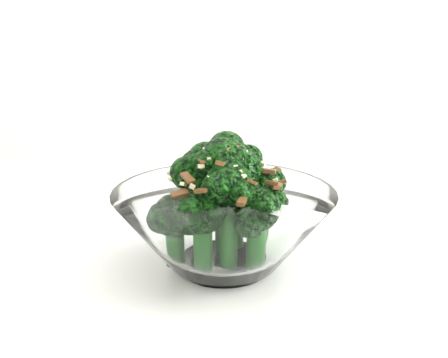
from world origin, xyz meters
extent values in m
cube|color=white|center=(-0.09, 0.11, 0.73)|extent=(1.42, 1.23, 0.04)
cylinder|color=white|center=(-0.23, 0.23, 0.75)|extent=(0.08, 0.08, 0.01)
cylinder|color=#175115|center=(-0.20, 0.23, 0.79)|extent=(0.02, 0.02, 0.05)
sphere|color=#10460D|center=(-0.20, 0.23, 0.82)|extent=(0.04, 0.04, 0.04)
cylinder|color=#175115|center=(-0.19, 0.25, 0.78)|extent=(0.02, 0.02, 0.04)
sphere|color=#10460D|center=(-0.19, 0.25, 0.81)|extent=(0.03, 0.03, 0.03)
cylinder|color=#175115|center=(-0.21, 0.20, 0.78)|extent=(0.02, 0.02, 0.05)
sphere|color=#10460D|center=(-0.21, 0.20, 0.81)|extent=(0.04, 0.04, 0.04)
cylinder|color=#175115|center=(-0.23, 0.23, 0.80)|extent=(0.02, 0.02, 0.07)
sphere|color=#10460D|center=(-0.23, 0.23, 0.85)|extent=(0.05, 0.05, 0.05)
cylinder|color=#175115|center=(-0.23, 0.21, 0.79)|extent=(0.02, 0.02, 0.06)
sphere|color=#10460D|center=(-0.23, 0.21, 0.83)|extent=(0.04, 0.04, 0.04)
cylinder|color=#175115|center=(-0.25, 0.20, 0.78)|extent=(0.02, 0.02, 0.04)
sphere|color=#10460D|center=(-0.25, 0.20, 0.81)|extent=(0.04, 0.04, 0.04)
cylinder|color=#175115|center=(-0.24, 0.24, 0.79)|extent=(0.02, 0.02, 0.06)
sphere|color=#10460D|center=(-0.24, 0.24, 0.84)|extent=(0.04, 0.04, 0.04)
cylinder|color=#175115|center=(-0.27, 0.22, 0.78)|extent=(0.02, 0.02, 0.03)
sphere|color=#10460D|center=(-0.27, 0.22, 0.80)|extent=(0.04, 0.04, 0.04)
cylinder|color=#175115|center=(-0.21, 0.25, 0.79)|extent=(0.02, 0.02, 0.07)
sphere|color=#10460D|center=(-0.21, 0.25, 0.84)|extent=(0.04, 0.04, 0.04)
cube|color=brown|center=(-0.19, 0.22, 0.84)|extent=(0.02, 0.01, 0.00)
cube|color=brown|center=(-0.24, 0.26, 0.84)|extent=(0.01, 0.01, 0.01)
cube|color=brown|center=(-0.24, 0.22, 0.85)|extent=(0.01, 0.01, 0.01)
cube|color=brown|center=(-0.26, 0.21, 0.84)|extent=(0.01, 0.02, 0.01)
cube|color=brown|center=(-0.18, 0.23, 0.83)|extent=(0.01, 0.01, 0.01)
cube|color=brown|center=(-0.25, 0.25, 0.84)|extent=(0.01, 0.01, 0.01)
cube|color=brown|center=(-0.22, 0.22, 0.86)|extent=(0.01, 0.01, 0.01)
cube|color=brown|center=(-0.22, 0.26, 0.84)|extent=(0.01, 0.01, 0.01)
cube|color=brown|center=(-0.20, 0.25, 0.84)|extent=(0.01, 0.01, 0.00)
cube|color=brown|center=(-0.25, 0.23, 0.85)|extent=(0.01, 0.01, 0.01)
cube|color=brown|center=(-0.24, 0.25, 0.85)|extent=(0.01, 0.01, 0.01)
cube|color=brown|center=(-0.25, 0.26, 0.84)|extent=(0.01, 0.01, 0.01)
cube|color=brown|center=(-0.18, 0.24, 0.83)|extent=(0.01, 0.01, 0.01)
cube|color=brown|center=(-0.20, 0.24, 0.85)|extent=(0.01, 0.01, 0.01)
cube|color=brown|center=(-0.22, 0.20, 0.84)|extent=(0.01, 0.01, 0.00)
cube|color=brown|center=(-0.24, 0.22, 0.85)|extent=(0.01, 0.01, 0.00)
cube|color=brown|center=(-0.22, 0.19, 0.84)|extent=(0.01, 0.01, 0.00)
cube|color=brown|center=(-0.21, 0.19, 0.84)|extent=(0.01, 0.02, 0.01)
cube|color=brown|center=(-0.25, 0.27, 0.83)|extent=(0.01, 0.01, 0.00)
cube|color=brown|center=(-0.23, 0.21, 0.85)|extent=(0.01, 0.01, 0.01)
cube|color=brown|center=(-0.22, 0.18, 0.83)|extent=(0.01, 0.01, 0.00)
cube|color=brown|center=(-0.19, 0.20, 0.83)|extent=(0.01, 0.01, 0.01)
cube|color=brown|center=(-0.19, 0.20, 0.83)|extent=(0.01, 0.01, 0.00)
cube|color=brown|center=(-0.24, 0.27, 0.84)|extent=(0.01, 0.01, 0.01)
cube|color=brown|center=(-0.25, 0.19, 0.83)|extent=(0.01, 0.01, 0.01)
cube|color=brown|center=(-0.22, 0.22, 0.86)|extent=(0.01, 0.01, 0.01)
cube|color=brown|center=(-0.18, 0.25, 0.83)|extent=(0.01, 0.01, 0.01)
cube|color=brown|center=(-0.22, 0.25, 0.85)|extent=(0.02, 0.01, 0.00)
cube|color=brown|center=(-0.18, 0.21, 0.83)|extent=(0.01, 0.01, 0.01)
cube|color=brown|center=(-0.25, 0.26, 0.84)|extent=(0.01, 0.01, 0.01)
cube|color=brown|center=(-0.27, 0.20, 0.83)|extent=(0.01, 0.01, 0.01)
cube|color=brown|center=(-0.23, 0.21, 0.85)|extent=(0.01, 0.01, 0.01)
cube|color=brown|center=(-0.20, 0.27, 0.83)|extent=(0.01, 0.01, 0.00)
cube|color=brown|center=(-0.24, 0.22, 0.85)|extent=(0.01, 0.01, 0.01)
cube|color=beige|center=(-0.19, 0.21, 0.83)|extent=(0.01, 0.00, 0.00)
cube|color=beige|center=(-0.20, 0.23, 0.84)|extent=(0.01, 0.01, 0.00)
cube|color=beige|center=(-0.19, 0.22, 0.84)|extent=(0.01, 0.01, 0.00)
cube|color=beige|center=(-0.26, 0.20, 0.84)|extent=(0.01, 0.01, 0.00)
cube|color=beige|center=(-0.27, 0.25, 0.83)|extent=(0.00, 0.01, 0.00)
cube|color=beige|center=(-0.19, 0.22, 0.84)|extent=(0.01, 0.01, 0.00)
cube|color=beige|center=(-0.22, 0.20, 0.85)|extent=(0.00, 0.00, 0.00)
cube|color=beige|center=(-0.22, 0.24, 0.86)|extent=(0.00, 0.00, 0.00)
cube|color=beige|center=(-0.24, 0.24, 0.86)|extent=(0.00, 0.01, 0.00)
cube|color=beige|center=(-0.24, 0.20, 0.84)|extent=(0.00, 0.00, 0.00)
cube|color=beige|center=(-0.27, 0.23, 0.83)|extent=(0.01, 0.01, 0.00)
cube|color=beige|center=(-0.21, 0.27, 0.84)|extent=(0.00, 0.01, 0.00)
cube|color=beige|center=(-0.22, 0.20, 0.85)|extent=(0.01, 0.01, 0.00)
cube|color=beige|center=(-0.23, 0.25, 0.85)|extent=(0.00, 0.00, 0.00)
cube|color=beige|center=(-0.22, 0.19, 0.84)|extent=(0.01, 0.01, 0.00)
cube|color=beige|center=(-0.24, 0.22, 0.86)|extent=(0.01, 0.01, 0.00)
cube|color=beige|center=(-0.26, 0.24, 0.84)|extent=(0.01, 0.01, 0.00)
cube|color=beige|center=(-0.22, 0.21, 0.85)|extent=(0.00, 0.00, 0.00)
cube|color=beige|center=(-0.26, 0.21, 0.84)|extent=(0.01, 0.01, 0.00)
cube|color=beige|center=(-0.24, 0.23, 0.86)|extent=(0.00, 0.01, 0.00)
cube|color=beige|center=(-0.25, 0.26, 0.84)|extent=(0.00, 0.00, 0.00)
cube|color=beige|center=(-0.21, 0.22, 0.86)|extent=(0.01, 0.01, 0.00)
cube|color=beige|center=(-0.19, 0.26, 0.83)|extent=(0.01, 0.01, 0.00)
cube|color=beige|center=(-0.19, 0.25, 0.83)|extent=(0.01, 0.01, 0.00)
cube|color=beige|center=(-0.20, 0.25, 0.84)|extent=(0.00, 0.01, 0.00)
cube|color=beige|center=(-0.18, 0.21, 0.83)|extent=(0.01, 0.01, 0.00)
cube|color=beige|center=(-0.21, 0.21, 0.85)|extent=(0.00, 0.00, 0.00)
cube|color=beige|center=(-0.24, 0.21, 0.85)|extent=(0.00, 0.00, 0.00)
cube|color=beige|center=(-0.25, 0.21, 0.85)|extent=(0.01, 0.01, 0.00)
cube|color=beige|center=(-0.22, 0.20, 0.85)|extent=(0.01, 0.01, 0.01)
camera|label=1|loc=(-0.29, -0.17, 0.95)|focal=40.00mm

